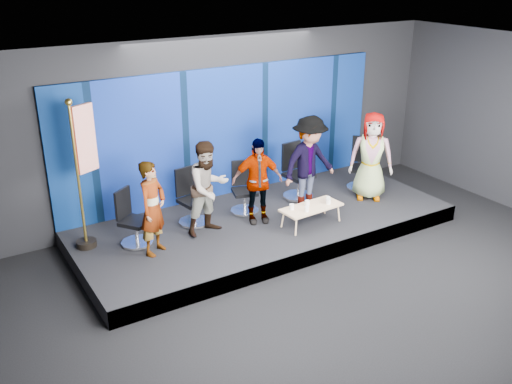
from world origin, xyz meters
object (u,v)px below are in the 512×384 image
Objects in this scene: panelist_b at (208,188)px; chair_c at (244,196)px; mug_d at (329,201)px; mug_e at (328,199)px; mug_a at (292,207)px; flag_stand at (84,170)px; panelist_d at (309,162)px; coffee_table at (311,208)px; mug_b at (307,209)px; chair_a at (133,227)px; mug_c at (307,203)px; panelist_a at (153,208)px; panelist_e at (371,156)px; chair_b at (192,206)px; chair_e at (362,172)px; panelist_c at (257,181)px; chair_d at (297,180)px.

panelist_b is 1.71× the size of chair_c.
mug_e is at bearing 56.46° from mug_d.
flag_stand is at bearing 159.09° from mug_a.
panelist_b is 2.27m from mug_e.
chair_c is (0.97, 0.45, -0.52)m from panelist_b.
panelist_d is at bearing -9.28° from panelist_b.
panelist_d is (1.19, -0.44, 0.59)m from chair_c.
mug_e is 0.04× the size of flag_stand.
mug_b reaches higher than coffee_table.
chair_a is 1.25m from flag_stand.
mug_d is (0.38, -0.13, -0.00)m from mug_c.
panelist_e is at bearing -36.78° from panelist_a.
panelist_a is 2.51m from mug_a.
chair_a is at bearing 159.16° from mug_b.
mug_a is (-0.82, -0.62, -0.50)m from panelist_d.
chair_a is 0.54× the size of panelist_d.
chair_c reaches higher than mug_c.
panelist_b is (0.09, -0.50, 0.50)m from chair_b.
chair_e reaches higher than mug_b.
chair_e is at bearing 24.20° from coffee_table.
chair_e reaches higher than mug_c.
mug_c is 0.41m from mug_d.
chair_b is at bearing 91.41° from panelist_b.
panelist_e reaches higher than mug_a.
panelist_d reaches higher than mug_d.
panelist_e is at bearing 12.42° from panelist_c.
panelist_e is at bearing -37.08° from chair_d.
mug_e is at bearing -2.64° from mug_c.
chair_b reaches higher than mug_d.
mug_c is (1.77, -1.12, 0.07)m from chair_b.
panelist_b is 1.54m from mug_a.
panelist_c is 1.37m from mug_d.
panelist_b reaches higher than mug_a.
mug_c is at bearing -44.55° from panelist_a.
panelist_e reaches higher than coffee_table.
chair_a is 0.62× the size of panelist_a.
chair_a is at bearing 165.39° from mug_e.
panelist_e is at bearing 15.85° from mug_b.
coffee_table is (-0.44, -0.69, -0.58)m from panelist_d.
panelist_b is 2.08m from flag_stand.
chair_a is 0.62× the size of panelist_c.
chair_d is 12.40× the size of mug_b.
mug_d is at bearing -103.31° from chair_d.
chair_d is 0.95× the size of coffee_table.
mug_d is at bearing -30.67° from chair_c.
panelist_a is 2.84m from mug_c.
mug_a is 0.79m from mug_e.
mug_e is (0.41, 0.04, 0.07)m from coffee_table.
panelist_e is 19.82× the size of mug_e.
mug_c is (0.70, -1.07, 0.08)m from chair_c.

